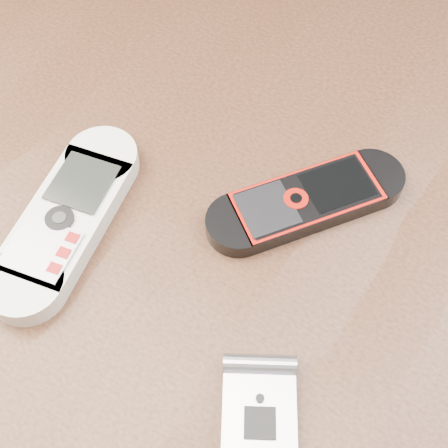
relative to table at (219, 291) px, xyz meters
The scene contains 4 objects.
table is the anchor object (origin of this frame).
nokia_white 0.16m from the table, 148.57° to the right, with size 0.05×0.17×0.02m, color white.
nokia_black_red 0.13m from the table, 49.06° to the left, with size 0.05×0.16×0.02m, color black.
motorola_razr 0.19m from the table, 47.27° to the right, with size 0.05×0.09×0.01m, color silver.
Camera 1 is at (0.13, -0.20, 1.14)m, focal length 50.00 mm.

